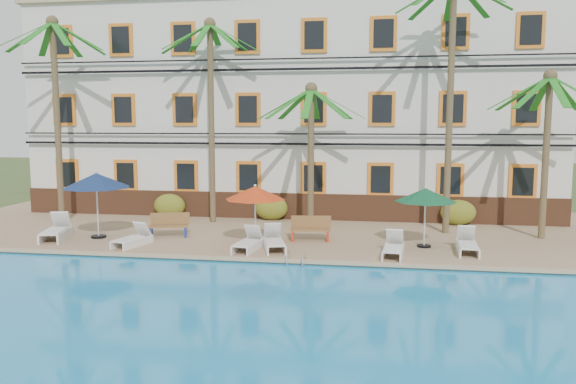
% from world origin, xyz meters
% --- Properties ---
extents(ground, '(100.00, 100.00, 0.00)m').
position_xyz_m(ground, '(0.00, 0.00, 0.00)').
color(ground, '#384C23').
rests_on(ground, ground).
extents(pool_deck, '(30.00, 12.00, 0.25)m').
position_xyz_m(pool_deck, '(0.00, 5.00, 0.12)').
color(pool_deck, tan).
rests_on(pool_deck, ground).
extents(swimming_pool, '(26.00, 12.00, 0.20)m').
position_xyz_m(swimming_pool, '(0.00, -7.00, 0.10)').
color(swimming_pool, '#1B8ED1').
rests_on(swimming_pool, ground).
extents(pool_coping, '(30.00, 0.35, 0.06)m').
position_xyz_m(pool_coping, '(0.00, -0.90, 0.28)').
color(pool_coping, tan).
rests_on(pool_coping, pool_deck).
extents(hotel_building, '(25.40, 6.44, 10.22)m').
position_xyz_m(hotel_building, '(0.00, 9.98, 5.37)').
color(hotel_building, silver).
rests_on(hotel_building, pool_deck).
extents(palm_a, '(4.38, 4.38, 8.87)m').
position_xyz_m(palm_a, '(-9.29, 4.29, 5.89)').
color(palm_a, brown).
rests_on(palm_a, pool_deck).
extents(palm_b, '(4.38, 4.38, 8.86)m').
position_xyz_m(palm_b, '(-2.85, 5.70, 5.88)').
color(palm_b, brown).
rests_on(palm_b, pool_deck).
extents(palm_c, '(4.38, 4.38, 6.02)m').
position_xyz_m(palm_c, '(1.64, 4.73, 4.23)').
color(palm_c, brown).
rests_on(palm_c, pool_deck).
extents(palm_d, '(4.38, 4.38, 10.09)m').
position_xyz_m(palm_d, '(7.10, 4.75, 6.57)').
color(palm_d, brown).
rests_on(palm_d, pool_deck).
extents(palm_e, '(4.38, 4.38, 6.36)m').
position_xyz_m(palm_e, '(10.60, 4.21, 4.43)').
color(palm_e, brown).
rests_on(palm_e, pool_deck).
extents(shrub_left, '(1.50, 0.90, 1.10)m').
position_xyz_m(shrub_left, '(-5.21, 6.60, 0.80)').
color(shrub_left, '#245217').
rests_on(shrub_left, pool_deck).
extents(shrub_mid, '(1.50, 0.90, 1.10)m').
position_xyz_m(shrub_mid, '(-0.37, 6.60, 0.80)').
color(shrub_mid, '#245217').
rests_on(shrub_mid, pool_deck).
extents(shrub_right, '(1.50, 0.90, 1.10)m').
position_xyz_m(shrub_right, '(7.83, 6.60, 0.80)').
color(shrub_right, '#245217').
rests_on(shrub_right, pool_deck).
extents(umbrella_blue, '(2.58, 2.58, 2.58)m').
position_xyz_m(umbrella_blue, '(-6.23, 1.69, 2.45)').
color(umbrella_blue, black).
rests_on(umbrella_blue, pool_deck).
extents(umbrella_red, '(2.21, 2.21, 2.22)m').
position_xyz_m(umbrella_red, '(0.02, 1.41, 2.13)').
color(umbrella_red, black).
rests_on(umbrella_red, pool_deck).
extents(umbrella_green, '(2.18, 2.18, 2.18)m').
position_xyz_m(umbrella_green, '(6.04, 1.97, 2.11)').
color(umbrella_green, black).
rests_on(umbrella_green, pool_deck).
extents(lounger_a, '(1.26, 2.19, 0.98)m').
position_xyz_m(lounger_a, '(-7.70, 1.23, 0.57)').
color(lounger_a, white).
rests_on(lounger_a, pool_deck).
extents(lounger_b, '(0.99, 1.79, 0.80)m').
position_xyz_m(lounger_b, '(-4.31, 0.55, 0.51)').
color(lounger_b, white).
rests_on(lounger_b, pool_deck).
extents(lounger_c, '(0.82, 1.80, 0.82)m').
position_xyz_m(lounger_c, '(-0.05, 0.52, 0.52)').
color(lounger_c, white).
rests_on(lounger_c, pool_deck).
extents(lounger_d, '(1.14, 1.94, 0.86)m').
position_xyz_m(lounger_d, '(0.82, 0.75, 0.53)').
color(lounger_d, white).
rests_on(lounger_d, pool_deck).
extents(lounger_e, '(0.80, 1.81, 0.83)m').
position_xyz_m(lounger_e, '(4.92, 0.44, 0.52)').
color(lounger_e, white).
rests_on(lounger_e, pool_deck).
extents(lounger_f, '(0.76, 1.87, 0.87)m').
position_xyz_m(lounger_f, '(7.42, 1.32, 0.53)').
color(lounger_f, white).
rests_on(lounger_f, pool_deck).
extents(bench_left, '(1.57, 0.86, 0.93)m').
position_xyz_m(bench_left, '(-3.62, 2.26, 0.72)').
color(bench_left, olive).
rests_on(bench_left, pool_deck).
extents(bench_right, '(1.55, 0.66, 0.93)m').
position_xyz_m(bench_right, '(1.90, 2.41, 0.72)').
color(bench_right, olive).
rests_on(bench_right, pool_deck).
extents(pool_ladder, '(0.54, 0.74, 0.74)m').
position_xyz_m(pool_ladder, '(1.85, -1.00, 0.25)').
color(pool_ladder, silver).
rests_on(pool_ladder, ground).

